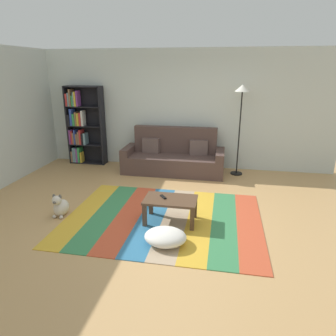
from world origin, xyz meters
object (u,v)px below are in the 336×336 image
object	(u,v)px
couch	(174,158)
tv_remote	(163,197)
bookshelf	(82,127)
coffee_table	(170,203)
standing_lamp	(242,100)
dog	(61,206)
pouf	(165,237)

from	to	relation	value
couch	tv_remote	distance (m)	2.37
tv_remote	bookshelf	bearing A→B (deg)	97.00
coffee_table	standing_lamp	xyz separation A→B (m)	(1.07, 2.48, 1.31)
standing_lamp	tv_remote	distance (m)	2.99
coffee_table	dog	world-z (taller)	dog
couch	pouf	distance (m)	3.06
dog	bookshelf	bearing A→B (deg)	108.00
couch	dog	xyz separation A→B (m)	(-1.42, -2.50, -0.18)
pouf	standing_lamp	xyz separation A→B (m)	(1.02, 3.12, 1.51)
dog	coffee_table	bearing A→B (deg)	3.68
coffee_table	standing_lamp	world-z (taller)	standing_lamp
pouf	bookshelf	bearing A→B (deg)	129.51
couch	tv_remote	size ratio (longest dim) A/B	15.07
pouf	standing_lamp	world-z (taller)	standing_lamp
bookshelf	coffee_table	distance (m)	3.83
dog	couch	bearing A→B (deg)	60.33
coffee_table	tv_remote	world-z (taller)	tv_remote
couch	standing_lamp	bearing A→B (deg)	3.96
couch	pouf	xyz separation A→B (m)	(0.40, -3.02, -0.22)
couch	bookshelf	distance (m)	2.41
pouf	dog	size ratio (longest dim) A/B	1.44
couch	bookshelf	xyz separation A→B (m)	(-2.33, 0.28, 0.57)
couch	dog	bearing A→B (deg)	-119.67
bookshelf	tv_remote	distance (m)	3.71
coffee_table	standing_lamp	size ratio (longest dim) A/B	0.41
pouf	tv_remote	size ratio (longest dim) A/B	3.81
couch	bookshelf	bearing A→B (deg)	173.06
coffee_table	pouf	xyz separation A→B (m)	(0.05, -0.64, -0.21)
bookshelf	pouf	world-z (taller)	bookshelf
standing_lamp	bookshelf	bearing A→B (deg)	177.17
coffee_table	dog	size ratio (longest dim) A/B	2.00
couch	coffee_table	bearing A→B (deg)	-81.57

